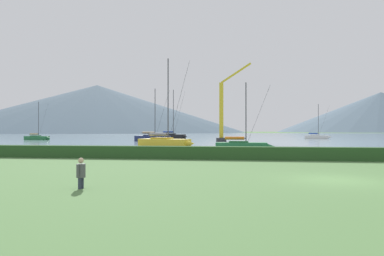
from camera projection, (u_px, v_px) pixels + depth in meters
The scene contains 13 objects.
ground_plane at pixel (335, 180), 16.46m from camera, with size 1000.00×1000.00×0.00m, color #517A42.
harbor_water at pixel (250, 135), 152.22m from camera, with size 320.00×246.00×0.00m, color gray.
hedge_line at pixel (297, 154), 27.37m from camera, with size 80.00×1.20×1.04m, color #284C23.
sailboat_slip_0 at pixel (242, 146), 40.48m from camera, with size 6.87×2.42×7.93m.
sailboat_slip_1 at pixel (317, 137), 94.95m from camera, with size 7.08×3.57×9.43m.
sailboat_slip_2 at pixel (153, 138), 73.03m from camera, with size 8.74×4.83×11.05m.
sailboat_slip_3 at pixel (165, 142), 48.32m from camera, with size 8.46×4.87×12.29m.
sailboat_slip_7 at pixel (172, 136), 95.79m from camera, with size 8.99×5.16×13.47m.
sailboat_slip_8 at pixel (37, 138), 83.73m from camera, with size 6.89×2.85×9.20m.
person_seated_viewer at pixel (81, 172), 14.07m from camera, with size 0.36×0.57×1.25m.
dock_crane at pixel (223, 116), 70.92m from camera, with size 7.03×2.00×16.04m.
distant_hill_west_ridge at pixel (381, 112), 404.98m from camera, with size 237.05×237.05×46.57m, color #4C6070.
distant_hill_central_peak at pixel (97, 109), 359.35m from camera, with size 304.18×304.18×48.94m, color #425666.
Camera 1 is at (-4.52, -17.24, 2.37)m, focal length 32.53 mm.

